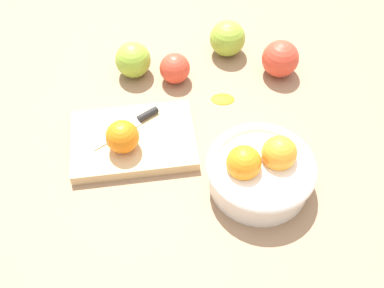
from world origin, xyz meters
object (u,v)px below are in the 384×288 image
(knife, at_px, (134,122))
(apple_front_left_2, at_px, (227,38))
(apple_front_left, at_px, (280,59))
(apple_front_right, at_px, (133,60))
(cutting_board, at_px, (133,141))
(bowl, at_px, (260,170))
(orange_on_board, at_px, (122,137))
(apple_front_center, at_px, (175,68))

(knife, height_order, apple_front_left_2, apple_front_left_2)
(apple_front_left, xyz_separation_m, apple_front_right, (0.32, -0.08, -0.00))
(cutting_board, xyz_separation_m, apple_front_right, (-0.04, -0.21, 0.03))
(bowl, height_order, apple_front_left, bowl)
(bowl, bearing_deg, knife, -43.17)
(knife, height_order, apple_front_left, apple_front_left)
(apple_front_left, bearing_deg, apple_front_right, -14.79)
(apple_front_left, bearing_deg, bowl, 61.37)
(knife, bearing_deg, orange_on_board, 60.09)
(knife, distance_m, apple_front_right, 0.18)
(cutting_board, relative_size, knife, 1.64)
(apple_front_center, xyz_separation_m, apple_front_left, (-0.23, 0.04, 0.01))
(apple_front_left, height_order, apple_front_left_2, same)
(orange_on_board, distance_m, apple_front_center, 0.23)
(apple_front_left_2, bearing_deg, apple_front_right, 3.49)
(cutting_board, bearing_deg, bowl, 143.63)
(apple_front_center, relative_size, apple_front_right, 0.85)
(apple_front_left_2, height_order, apple_front_right, apple_front_left_2)
(knife, bearing_deg, apple_front_right, -100.09)
(knife, bearing_deg, apple_front_left_2, -144.13)
(bowl, xyz_separation_m, apple_front_center, (0.08, -0.32, -0.01))
(apple_front_center, xyz_separation_m, apple_front_left_2, (-0.14, -0.06, 0.01))
(bowl, distance_m, apple_front_left, 0.31)
(cutting_board, xyz_separation_m, apple_front_center, (-0.13, -0.16, 0.02))
(apple_front_center, bearing_deg, apple_front_left, 170.49)
(orange_on_board, distance_m, apple_front_left, 0.41)
(apple_front_center, bearing_deg, cutting_board, 51.81)
(apple_front_left, bearing_deg, cutting_board, 18.54)
(bowl, xyz_separation_m, apple_front_left_2, (-0.06, -0.37, -0.00))
(cutting_board, bearing_deg, apple_front_left, -161.46)
(apple_front_center, distance_m, apple_front_left, 0.24)
(cutting_board, bearing_deg, orange_on_board, 44.94)
(knife, relative_size, apple_front_left, 1.80)
(apple_front_right, bearing_deg, cutting_board, 78.78)
(bowl, distance_m, apple_front_left_2, 0.38)
(bowl, relative_size, apple_front_left_2, 2.40)
(orange_on_board, bearing_deg, apple_front_right, -105.25)
(knife, distance_m, apple_front_left_2, 0.32)
(bowl, height_order, knife, bowl)
(cutting_board, distance_m, apple_front_left_2, 0.35)
(orange_on_board, xyz_separation_m, apple_front_right, (-0.06, -0.23, -0.02))
(apple_front_center, height_order, apple_front_right, apple_front_right)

